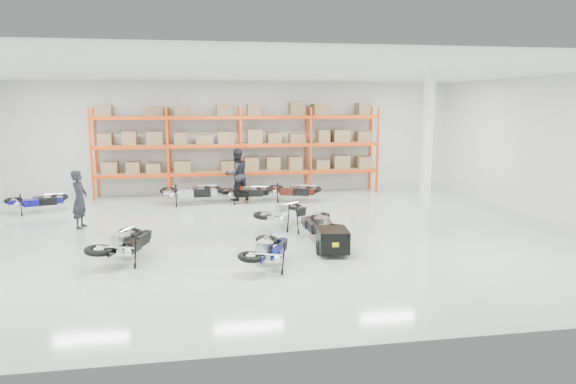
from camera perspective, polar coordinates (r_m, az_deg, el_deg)
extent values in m
plane|color=#A7BBA8|center=(14.64, -3.31, -4.70)|extent=(18.00, 18.00, 0.00)
plane|color=white|center=(14.18, -3.50, 13.18)|extent=(18.00, 18.00, 0.00)
plane|color=silver|center=(21.18, -5.48, 6.00)|extent=(18.00, 0.00, 18.00)
plane|color=silver|center=(7.39, 2.54, -1.41)|extent=(18.00, 0.00, 18.00)
plane|color=silver|center=(17.64, 27.16, 4.15)|extent=(0.00, 14.00, 14.00)
cube|color=#EF410C|center=(20.58, -21.02, 3.87)|extent=(0.08, 0.08, 3.50)
cube|color=#EF410C|center=(21.46, -20.56, 4.12)|extent=(0.08, 0.08, 3.50)
cube|color=#EF410C|center=(20.21, -13.21, 4.17)|extent=(0.08, 0.08, 3.50)
cube|color=#EF410C|center=(21.11, -13.06, 4.41)|extent=(0.08, 0.08, 3.50)
cube|color=#EF410C|center=(20.23, -5.25, 4.40)|extent=(0.08, 0.08, 3.50)
cube|color=#EF410C|center=(21.12, -5.44, 4.63)|extent=(0.08, 0.08, 3.50)
cube|color=#EF410C|center=(20.63, 2.55, 4.54)|extent=(0.08, 0.08, 3.50)
cube|color=#EF410C|center=(21.51, 2.05, 4.77)|extent=(0.08, 0.08, 3.50)
cube|color=#EF410C|center=(21.40, 9.93, 4.60)|extent=(0.08, 0.08, 3.50)
cube|color=#EF410C|center=(22.24, 9.15, 4.82)|extent=(0.08, 0.08, 3.50)
cube|color=#EF410C|center=(20.45, -17.03, 1.66)|extent=(2.70, 0.08, 0.12)
cube|color=#EF410C|center=(21.33, -16.73, 2.01)|extent=(2.70, 0.08, 0.12)
cube|color=olive|center=(20.88, -16.88, 2.03)|extent=(2.68, 0.88, 0.02)
cube|color=olive|center=(20.85, -16.92, 2.65)|extent=(2.40, 0.70, 0.44)
cube|color=#EF410C|center=(20.27, -9.16, 1.91)|extent=(2.70, 0.08, 0.12)
cube|color=#EF410C|center=(21.17, -9.18, 2.24)|extent=(2.70, 0.08, 0.12)
cube|color=olive|center=(20.71, -9.18, 2.27)|extent=(2.68, 0.88, 0.02)
cube|color=olive|center=(20.68, -9.19, 2.90)|extent=(2.40, 0.70, 0.44)
cube|color=#EF410C|center=(20.48, -1.30, 2.11)|extent=(2.70, 0.08, 0.12)
cube|color=#EF410C|center=(21.37, -1.65, 2.44)|extent=(2.70, 0.08, 0.12)
cube|color=olive|center=(20.92, -1.48, 2.47)|extent=(2.68, 0.88, 0.02)
cube|color=olive|center=(20.89, -1.48, 3.10)|extent=(2.40, 0.70, 0.44)
cube|color=#EF410C|center=(21.07, 6.26, 2.28)|extent=(2.70, 0.08, 0.12)
cube|color=#EF410C|center=(21.93, 5.62, 2.59)|extent=(2.70, 0.08, 0.12)
cube|color=olive|center=(21.49, 5.94, 2.62)|extent=(2.68, 0.88, 0.02)
cube|color=olive|center=(21.46, 5.95, 3.23)|extent=(2.40, 0.70, 0.44)
cube|color=#EF410C|center=(20.33, -17.19, 4.73)|extent=(2.70, 0.08, 0.12)
cube|color=#EF410C|center=(21.22, -16.88, 4.95)|extent=(2.70, 0.08, 0.12)
cube|color=olive|center=(20.76, -17.04, 5.03)|extent=(2.68, 0.88, 0.02)
cube|color=olive|center=(20.75, -17.07, 5.67)|extent=(2.40, 0.70, 0.44)
cube|color=#EF410C|center=(20.15, -9.24, 5.00)|extent=(2.70, 0.08, 0.12)
cube|color=#EF410C|center=(21.05, -9.27, 5.21)|extent=(2.70, 0.08, 0.12)
cube|color=olive|center=(20.59, -9.26, 5.30)|extent=(2.68, 0.88, 0.02)
cube|color=olive|center=(20.58, -9.28, 5.94)|extent=(2.40, 0.70, 0.44)
cube|color=#EF410C|center=(20.36, -1.31, 5.18)|extent=(2.70, 0.08, 0.12)
cube|color=#EF410C|center=(21.25, -1.66, 5.38)|extent=(2.70, 0.08, 0.12)
cube|color=olive|center=(20.80, -1.49, 5.48)|extent=(2.68, 0.88, 0.02)
cube|color=olive|center=(20.78, -1.50, 6.11)|extent=(2.40, 0.70, 0.44)
cube|color=#EF410C|center=(20.95, 6.32, 5.26)|extent=(2.70, 0.08, 0.12)
cube|color=#EF410C|center=(21.81, 5.67, 5.46)|extent=(2.70, 0.08, 0.12)
cube|color=olive|center=(21.38, 5.99, 5.55)|extent=(2.68, 0.88, 0.02)
cube|color=olive|center=(21.36, 6.00, 6.16)|extent=(2.40, 0.70, 0.44)
cube|color=#EF410C|center=(20.26, -17.35, 7.83)|extent=(2.70, 0.08, 0.12)
cube|color=#EF410C|center=(21.16, -17.03, 7.92)|extent=(2.70, 0.08, 0.12)
cube|color=olive|center=(20.71, -17.19, 8.07)|extent=(2.68, 0.88, 0.02)
cube|color=olive|center=(20.70, -17.23, 8.70)|extent=(2.40, 0.70, 0.44)
cube|color=#EF410C|center=(20.09, -9.33, 8.13)|extent=(2.70, 0.08, 0.12)
cube|color=#EF410C|center=(20.99, -9.35, 8.20)|extent=(2.70, 0.08, 0.12)
cube|color=olive|center=(20.53, -9.35, 8.36)|extent=(2.68, 0.88, 0.02)
cube|color=olive|center=(20.53, -9.37, 9.00)|extent=(2.40, 0.70, 0.44)
cube|color=#EF410C|center=(20.30, -1.32, 8.28)|extent=(2.70, 0.08, 0.12)
cube|color=#EF410C|center=(21.19, -1.68, 8.35)|extent=(2.70, 0.08, 0.12)
cube|color=olive|center=(20.74, -1.51, 8.51)|extent=(2.68, 0.88, 0.02)
cube|color=olive|center=(20.74, -1.51, 9.14)|extent=(2.40, 0.70, 0.44)
cube|color=#EF410C|center=(20.89, 6.38, 8.27)|extent=(2.70, 0.08, 0.12)
cube|color=#EF410C|center=(21.75, 5.72, 8.34)|extent=(2.70, 0.08, 0.12)
cube|color=olive|center=(21.32, 6.05, 8.49)|extent=(2.68, 0.88, 0.02)
cube|color=olive|center=(21.31, 6.06, 9.11)|extent=(2.40, 0.70, 0.44)
cube|color=white|center=(16.12, 15.15, 4.46)|extent=(0.25, 0.25, 4.50)
cube|color=black|center=(12.64, 4.99, -5.29)|extent=(0.81, 0.98, 0.53)
cube|color=yellow|center=(12.21, 5.54, -5.85)|extent=(0.15, 0.04, 0.11)
torus|color=black|center=(12.61, 3.37, -6.22)|extent=(0.08, 0.36, 0.36)
torus|color=black|center=(12.79, 6.57, -6.04)|extent=(0.08, 0.36, 0.36)
cylinder|color=black|center=(13.21, 4.32, -4.39)|extent=(0.13, 0.86, 0.04)
imported|color=black|center=(16.38, -22.14, -0.76)|extent=(0.50, 0.68, 1.73)
imported|color=black|center=(19.56, -5.72, 1.95)|extent=(1.17, 1.06, 1.97)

